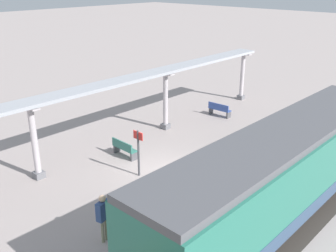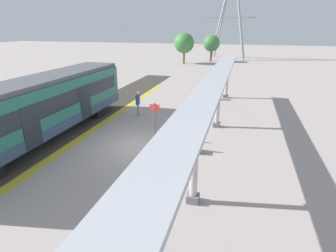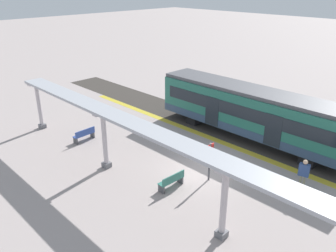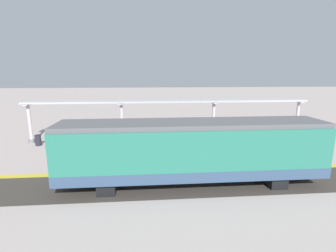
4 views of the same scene
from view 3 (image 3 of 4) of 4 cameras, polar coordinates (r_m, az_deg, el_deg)
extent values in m
plane|color=#A49693|center=(19.73, 5.61, -7.38)|extent=(176.00, 176.00, 0.00)
cube|color=gold|center=(22.44, 11.84, -3.79)|extent=(0.53, 30.85, 0.01)
cube|color=#38332D|center=(23.88, 14.36, -2.33)|extent=(3.20, 42.85, 0.01)
cube|color=#256C5B|center=(23.38, 13.78, 2.33)|extent=(2.60, 13.85, 2.60)
cube|color=navy|center=(23.75, 13.55, 0.02)|extent=(2.63, 13.87, 0.55)
cube|color=#515156|center=(22.93, 14.11, 5.65)|extent=(2.39, 13.85, 0.24)
cube|color=#1E262D|center=(22.22, 12.04, 2.26)|extent=(0.03, 12.74, 0.84)
cube|color=#1E262D|center=(23.65, 7.30, 2.43)|extent=(0.04, 1.10, 2.00)
cube|color=#1E262D|center=(21.36, 17.02, -0.77)|extent=(0.04, 1.10, 2.00)
cube|color=black|center=(22.27, 23.03, -4.58)|extent=(2.21, 0.90, 0.64)
cube|color=black|center=(26.34, 5.33, 1.53)|extent=(2.21, 0.90, 0.64)
cube|color=slate|center=(26.66, -20.14, 0.01)|extent=(0.44, 0.44, 0.30)
cylinder|color=#BBB1B6|center=(26.09, -20.63, 3.34)|extent=(0.28, 0.28, 2.99)
cube|color=#BBB1B6|center=(25.64, -21.12, 6.61)|extent=(1.10, 0.36, 0.12)
cube|color=slate|center=(20.23, -10.15, -6.33)|extent=(0.44, 0.44, 0.30)
cylinder|color=#BBB1B6|center=(19.49, -10.48, -2.11)|extent=(0.28, 0.28, 2.99)
cube|color=#BBB1B6|center=(18.88, -10.82, 2.17)|extent=(1.10, 0.36, 0.12)
cube|color=slate|center=(15.28, 8.87, -17.26)|extent=(0.44, 0.44, 0.30)
cylinder|color=#BBB1B6|center=(14.28, 9.28, -12.21)|extent=(0.28, 0.28, 2.99)
cube|color=#BBB1B6|center=(13.44, 9.70, -6.79)|extent=(1.10, 0.36, 0.12)
cube|color=#A8AAB2|center=(15.88, -2.59, -1.01)|extent=(1.20, 24.84, 0.16)
cube|color=#334E9D|center=(23.64, -13.81, -1.37)|extent=(1.52, 0.50, 0.04)
cube|color=#334E9D|center=(23.40, -13.60, -1.02)|extent=(1.50, 0.13, 0.40)
cube|color=#4C4C51|center=(23.42, -15.11, -2.38)|extent=(0.12, 0.40, 0.42)
cube|color=#4C4C51|center=(24.07, -12.45, -1.39)|extent=(0.12, 0.40, 0.42)
cube|color=#2F7163|center=(17.94, 0.49, -9.00)|extent=(1.51, 0.49, 0.04)
cube|color=#2F7163|center=(17.71, 0.92, -8.63)|extent=(1.50, 0.11, 0.40)
cube|color=#4C4C51|center=(17.69, -1.12, -10.41)|extent=(0.11, 0.40, 0.42)
cube|color=#4C4C51|center=(18.46, 2.03, -8.84)|extent=(0.11, 0.40, 0.42)
cylinder|color=#4C4C51|center=(18.38, 6.91, -5.95)|extent=(0.10, 0.10, 2.20)
cube|color=red|center=(17.98, 7.03, -3.58)|extent=(0.56, 0.04, 0.36)
cylinder|color=gray|center=(18.97, 21.60, -8.89)|extent=(0.11, 0.11, 0.88)
cylinder|color=gray|center=(18.99, 21.07, -8.76)|extent=(0.11, 0.11, 0.88)
cube|color=#2F4980|center=(18.60, 21.68, -6.80)|extent=(0.34, 0.55, 0.66)
sphere|color=beige|center=(18.40, 21.88, -5.58)|extent=(0.24, 0.24, 0.24)
camera|label=1|loc=(24.45, 48.33, 12.07)|focal=41.63mm
camera|label=2|loc=(24.93, -25.31, 12.05)|focal=29.04mm
camera|label=4|loc=(32.66, 30.03, 13.02)|focal=26.24mm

